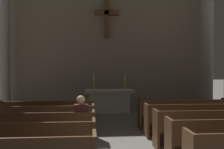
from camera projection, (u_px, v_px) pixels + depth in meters
name	position (u px, v px, depth m)	size (l,w,h in m)	color
pew_left_row_2	(18.00, 145.00, 4.93)	(2.97, 0.50, 0.95)	#422B19
pew_left_row_3	(31.00, 132.00, 5.98)	(2.97, 0.50, 0.95)	#422B19
pew_left_row_4	(40.00, 122.00, 7.04)	(2.97, 0.50, 0.95)	#422B19
pew_left_row_5	(47.00, 115.00, 8.09)	(2.97, 0.50, 0.95)	#422B19
pew_right_row_3	(214.00, 128.00, 6.34)	(2.97, 0.50, 0.95)	#422B19
pew_right_row_4	(196.00, 120.00, 7.39)	(2.97, 0.50, 0.95)	#422B19
pew_right_row_5	(183.00, 113.00, 8.45)	(2.97, 0.50, 0.95)	#422B19
column_left_fourth	(3.00, 31.00, 12.13)	(0.99, 0.99, 7.65)	#9E998E
column_right_fourth	(207.00, 33.00, 12.94)	(0.99, 0.99, 7.65)	#9E998E
altar	(109.00, 100.00, 11.49)	(2.20, 0.90, 1.01)	#A8A399
candlestick_left	(94.00, 85.00, 11.41)	(0.16, 0.16, 0.71)	#B79338
candlestick_right	(125.00, 84.00, 11.53)	(0.16, 0.16, 0.71)	#B79338
apse_with_cross	(106.00, 27.00, 13.74)	(11.04, 0.49, 8.34)	gray
lone_worshipper	(81.00, 121.00, 6.11)	(0.32, 0.43, 1.32)	#26262B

